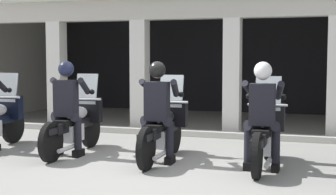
# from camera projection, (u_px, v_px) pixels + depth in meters

# --- Properties ---
(ground_plane) EXTENTS (80.00, 80.00, 0.00)m
(ground_plane) POSITION_uv_depth(u_px,v_px,m) (202.00, 135.00, 10.70)
(ground_plane) COLOR gray
(station_building) EXTENTS (11.49, 4.91, 3.05)m
(station_building) POSITION_uv_depth(u_px,v_px,m) (210.00, 44.00, 13.25)
(station_building) COLOR black
(station_building) RESTS_ON ground
(kerb_strip) EXTENTS (10.99, 0.24, 0.12)m
(kerb_strip) POSITION_uv_depth(u_px,v_px,m) (178.00, 133.00, 10.59)
(kerb_strip) COLOR #B7B5AD
(kerb_strip) RESTS_ON ground
(motorcycle_left) EXTENTS (0.62, 2.04, 1.35)m
(motorcycle_left) POSITION_uv_depth(u_px,v_px,m) (75.00, 124.00, 8.67)
(motorcycle_left) COLOR black
(motorcycle_left) RESTS_ON ground
(police_officer_left) EXTENTS (0.63, 0.61, 1.58)m
(police_officer_left) POSITION_uv_depth(u_px,v_px,m) (67.00, 100.00, 8.37)
(police_officer_left) COLOR black
(police_officer_left) RESTS_ON ground
(motorcycle_center) EXTENTS (0.62, 2.04, 1.35)m
(motorcycle_center) POSITION_uv_depth(u_px,v_px,m) (163.00, 129.00, 8.12)
(motorcycle_center) COLOR black
(motorcycle_center) RESTS_ON ground
(police_officer_center) EXTENTS (0.63, 0.61, 1.58)m
(police_officer_center) POSITION_uv_depth(u_px,v_px,m) (158.00, 103.00, 7.82)
(police_officer_center) COLOR black
(police_officer_center) RESTS_ON ground
(motorcycle_right) EXTENTS (0.62, 2.04, 1.35)m
(motorcycle_right) POSITION_uv_depth(u_px,v_px,m) (264.00, 134.00, 7.61)
(motorcycle_right) COLOR black
(motorcycle_right) RESTS_ON ground
(police_officer_right) EXTENTS (0.63, 0.61, 1.58)m
(police_officer_right) POSITION_uv_depth(u_px,v_px,m) (263.00, 106.00, 7.30)
(police_officer_right) COLOR black
(police_officer_right) RESTS_ON ground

